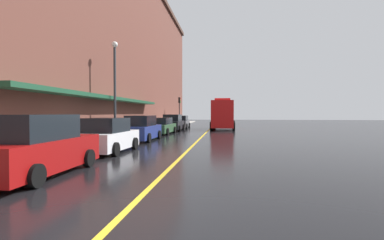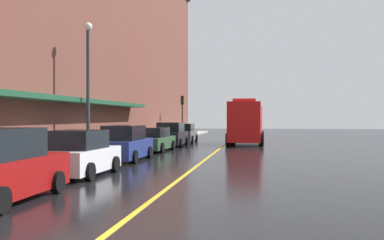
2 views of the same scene
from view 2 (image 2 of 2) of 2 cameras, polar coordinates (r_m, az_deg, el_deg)
ground_plane at (r=33.16m, az=3.64°, el=-3.47°), size 112.00×112.00×0.00m
sidewalk_left at (r=34.25m, az=-6.76°, el=-3.23°), size 2.40×70.00×0.15m
lane_center_stripe at (r=33.16m, az=3.64°, el=-3.47°), size 0.16×70.00×0.01m
brick_building_left at (r=36.07m, az=-16.53°, el=12.18°), size 10.61×64.00×19.21m
parked_car_1 at (r=17.74m, az=-13.96°, el=-4.20°), size 2.20×4.18×1.72m
parked_car_2 at (r=23.49m, az=-8.35°, el=-3.01°), size 2.00×4.68×1.79m
parked_car_3 at (r=29.78m, az=-4.80°, el=-2.49°), size 2.16×4.87×1.54m
parked_car_4 at (r=35.12m, az=-2.61°, el=-1.88°), size 2.13×4.62×1.82m
parked_car_5 at (r=40.61m, az=-1.03°, el=-1.68°), size 2.14×4.86×1.64m
fire_truck at (r=37.76m, az=6.77°, el=-0.39°), size 2.94×7.76×3.63m
parking_meter_0 at (r=23.06m, az=-12.28°, el=-2.51°), size 0.14×0.18×1.33m
parking_meter_1 at (r=39.39m, az=-3.43°, el=-1.33°), size 0.14×0.18×1.33m
parking_meter_2 at (r=31.27m, az=-6.63°, el=-1.76°), size 0.14×0.18×1.33m
street_lamp_left at (r=24.20m, az=-12.85°, el=5.54°), size 0.44×0.44×6.94m
traffic_light_near at (r=47.83m, az=-1.20°, el=1.48°), size 0.38×0.36×4.30m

